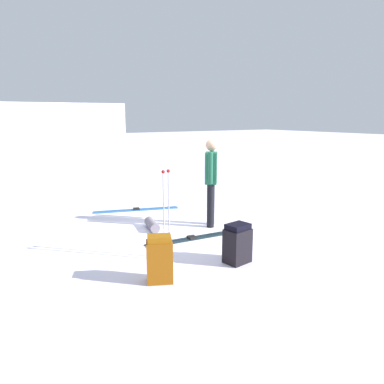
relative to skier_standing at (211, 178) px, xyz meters
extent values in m
plane|color=white|center=(-0.37, 0.11, -0.95)|extent=(80.00, 80.00, 0.00)
cube|color=white|center=(1.80, 27.15, 0.65)|extent=(13.53, 6.58, 3.20)
cylinder|color=black|center=(0.06, 0.08, -0.53)|extent=(0.14, 0.14, 0.85)
cylinder|color=black|center=(-0.06, -0.08, -0.53)|extent=(0.14, 0.14, 0.85)
cube|color=#1C5A3F|center=(0.00, 0.00, 0.20)|extent=(0.38, 0.40, 0.60)
cylinder|color=#1C5A3F|center=(0.15, 0.19, 0.23)|extent=(0.09, 0.09, 0.58)
cylinder|color=#1C5A3F|center=(-0.15, -0.19, 0.23)|extent=(0.09, 0.09, 0.58)
sphere|color=tan|center=(0.00, 0.00, 0.64)|extent=(0.22, 0.22, 0.22)
cube|color=black|center=(-0.75, -0.55, -0.94)|extent=(1.72, 0.21, 0.02)
cube|color=black|center=(-0.75, -0.55, -0.92)|extent=(0.14, 0.07, 0.03)
cube|color=black|center=(-0.75, -0.45, -0.94)|extent=(1.72, 0.21, 0.02)
cube|color=black|center=(-0.75, -0.45, -0.92)|extent=(0.14, 0.07, 0.03)
cube|color=#2A5F9D|center=(-0.74, 1.94, -0.94)|extent=(1.86, 0.64, 0.02)
cube|color=black|center=(-0.74, 1.94, -0.92)|extent=(0.15, 0.10, 0.03)
cube|color=#2A5F9D|center=(-0.77, 1.84, -0.94)|extent=(1.86, 0.64, 0.02)
cube|color=black|center=(-0.77, 1.84, -0.92)|extent=(0.15, 0.10, 0.03)
cube|color=#8E4B0C|center=(-2.00, -1.70, -0.68)|extent=(0.40, 0.36, 0.55)
cube|color=#95540C|center=(-2.00, -1.70, -0.37)|extent=(0.36, 0.32, 0.08)
cube|color=black|center=(-0.74, -1.73, -0.70)|extent=(0.40, 0.33, 0.51)
cube|color=black|center=(-0.74, -1.73, -0.40)|extent=(0.36, 0.30, 0.08)
cylinder|color=#B5B8BD|center=(-1.61, -1.08, -0.30)|extent=(0.02, 0.02, 1.31)
sphere|color=#A51919|center=(-1.61, -1.08, 0.39)|extent=(0.05, 0.05, 0.05)
cylinder|color=black|center=(-1.61, -1.08, -0.89)|extent=(0.07, 0.07, 0.01)
cylinder|color=#B5B8BD|center=(-1.51, -1.05, -0.30)|extent=(0.02, 0.02, 1.31)
sphere|color=#A51919|center=(-1.51, -1.05, 0.39)|extent=(0.05, 0.05, 0.05)
cylinder|color=black|center=(-1.51, -1.05, -0.89)|extent=(0.07, 0.07, 0.01)
cylinder|color=gray|center=(-1.09, 0.40, -0.86)|extent=(0.30, 0.58, 0.18)
camera|label=1|loc=(-4.01, -5.67, 1.16)|focal=34.10mm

